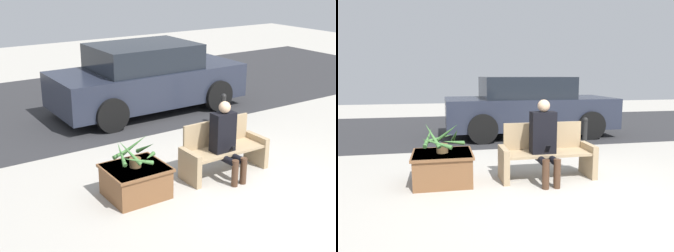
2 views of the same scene
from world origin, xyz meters
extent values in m
plane|color=#ADA89E|center=(0.00, 0.00, 0.00)|extent=(30.00, 30.00, 0.00)
cube|color=#2D2D30|center=(0.00, 6.00, 0.00)|extent=(20.00, 6.00, 0.01)
cube|color=tan|center=(-0.75, 0.84, 0.26)|extent=(0.09, 0.52, 0.52)
cube|color=tan|center=(0.63, 0.84, 0.26)|extent=(0.09, 0.52, 0.52)
cube|color=tan|center=(-0.06, 0.84, 0.40)|extent=(1.29, 0.48, 0.04)
cube|color=tan|center=(-0.06, 1.08, 0.64)|extent=(1.29, 0.04, 0.43)
cube|color=black|center=(-0.15, 0.80, 0.74)|extent=(0.37, 0.22, 0.64)
sphere|color=tan|center=(-0.15, 0.78, 1.15)|extent=(0.19, 0.19, 0.19)
cylinder|color=black|center=(-0.24, 0.59, 0.37)|extent=(0.11, 0.43, 0.11)
cylinder|color=black|center=(-0.07, 0.59, 0.37)|extent=(0.11, 0.43, 0.11)
cylinder|color=#472D1E|center=(-0.24, 0.37, 0.21)|extent=(0.10, 0.10, 0.43)
cylinder|color=#472D1E|center=(-0.07, 0.37, 0.21)|extent=(0.10, 0.10, 0.43)
cube|color=black|center=(-0.15, 0.57, 0.53)|extent=(0.07, 0.09, 0.12)
cube|color=brown|center=(-1.66, 0.92, 0.23)|extent=(0.83, 0.74, 0.47)
cube|color=brown|center=(-1.66, 0.92, 0.45)|extent=(0.88, 0.79, 0.04)
cylinder|color=brown|center=(-1.66, 0.92, 0.53)|extent=(0.17, 0.17, 0.13)
cone|color=#427538|center=(-1.47, 0.95, 0.72)|extent=(0.13, 0.42, 0.29)
cone|color=#427538|center=(-1.58, 1.08, 0.74)|extent=(0.38, 0.23, 0.33)
cone|color=#427538|center=(-1.70, 1.13, 0.65)|extent=(0.46, 0.15, 0.16)
cone|color=#427538|center=(-1.86, 0.96, 0.70)|extent=(0.16, 0.44, 0.25)
cone|color=#427538|center=(-1.80, 0.82, 0.75)|extent=(0.27, 0.34, 0.35)
cone|color=#427538|center=(-1.74, 0.71, 0.66)|extent=(0.45, 0.21, 0.17)
cone|color=#427538|center=(-1.50, 0.77, 0.65)|extent=(0.36, 0.38, 0.17)
cube|color=#232838|center=(0.65, 4.49, 0.62)|extent=(4.39, 1.80, 0.78)
cube|color=black|center=(0.54, 4.49, 1.28)|extent=(2.28, 1.66, 0.55)
cylinder|color=black|center=(2.01, 3.59, 0.36)|extent=(0.71, 0.18, 0.71)
cylinder|color=black|center=(2.01, 5.39, 0.36)|extent=(0.71, 0.18, 0.71)
cylinder|color=black|center=(-0.71, 3.59, 0.36)|extent=(0.71, 0.18, 0.71)
cylinder|color=black|center=(-0.71, 5.39, 0.36)|extent=(0.71, 0.18, 0.71)
cylinder|color=black|center=(1.44, 2.72, 0.30)|extent=(0.11, 0.11, 0.60)
sphere|color=black|center=(1.44, 2.72, 0.63)|extent=(0.12, 0.12, 0.12)
camera|label=1|loc=(-4.61, -4.53, 3.25)|focal=50.00mm
camera|label=2|loc=(-1.67, -3.90, 1.61)|focal=35.00mm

